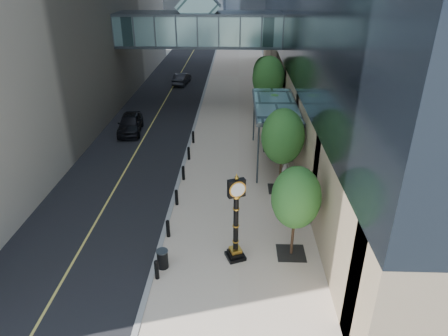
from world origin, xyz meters
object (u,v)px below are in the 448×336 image
at_px(trash_bin, 163,259).
at_px(car_near, 130,123).
at_px(pedestrian, 285,167).
at_px(street_clock, 236,224).
at_px(car_far, 182,78).

bearing_deg(trash_bin, car_near, 108.39).
bearing_deg(pedestrian, trash_bin, 53.15).
xyz_separation_m(street_clock, trash_bin, (-3.41, -0.81, -1.50)).
distance_m(trash_bin, pedestrian, 11.48).
relative_size(street_clock, trash_bin, 5.00).
bearing_deg(car_far, car_near, 89.39).
height_order(street_clock, car_near, street_clock).
height_order(trash_bin, car_far, car_far).
height_order(street_clock, trash_bin, street_clock).
distance_m(street_clock, pedestrian, 9.21).
relative_size(street_clock, car_near, 0.95).
xyz_separation_m(trash_bin, pedestrian, (6.66, 9.35, 0.33)).
relative_size(trash_bin, car_far, 0.21).
bearing_deg(car_near, pedestrian, -39.88).
relative_size(trash_bin, pedestrian, 0.58).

